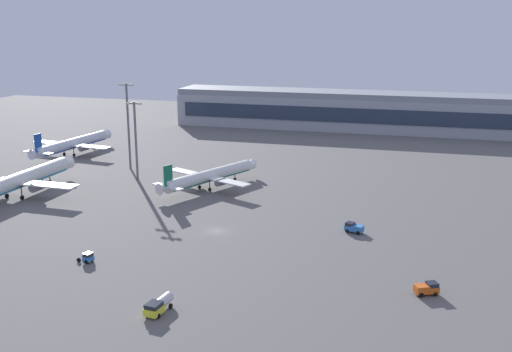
{
  "coord_description": "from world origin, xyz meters",
  "views": [
    {
      "loc": [
        44.2,
        -124.62,
        47.13
      ],
      "look_at": [
        -0.72,
        36.04,
        4.0
      ],
      "focal_mm": 42.75,
      "sensor_mm": 36.0,
      "label": 1
    }
  ],
  "objects": [
    {
      "name": "maintenance_van",
      "position": [
        30.36,
        7.42,
        1.18
      ],
      "size": [
        4.53,
        3.08,
        2.25
      ],
      "rotation": [
        0.0,
        0.0,
        1.27
      ],
      "color": "#3372BF",
      "rests_on": "ground"
    },
    {
      "name": "airplane_terminal_side",
      "position": [
        -13.91,
        33.29,
        3.69
      ],
      "size": [
        28.35,
        35.88,
        9.75
      ],
      "rotation": [
        0.0,
        0.0,
        -0.42
      ],
      "color": "silver",
      "rests_on": "ground"
    },
    {
      "name": "ground_plane",
      "position": [
        0.0,
        0.0,
        0.0
      ],
      "size": [
        416.0,
        416.0,
        0.0
      ],
      "primitive_type": "plane",
      "color": "#605E5B"
    },
    {
      "name": "cargo_loader",
      "position": [
        46.61,
        -21.49,
        1.18
      ],
      "size": [
        4.58,
        3.6,
        2.25
      ],
      "rotation": [
        0.0,
        0.0,
        5.17
      ],
      "color": "#D85919",
      "rests_on": "ground"
    },
    {
      "name": "fuel_truck",
      "position": [
        3.94,
        -40.45,
        1.37
      ],
      "size": [
        3.11,
        6.53,
        2.35
      ],
      "rotation": [
        0.0,
        0.0,
        3.01
      ],
      "color": "yellow",
      "rests_on": "ground"
    },
    {
      "name": "pushback_tug",
      "position": [
        -18.66,
        -24.51,
        1.07
      ],
      "size": [
        3.36,
        2.36,
        2.05
      ],
      "rotation": [
        0.0,
        0.0,
        4.52
      ],
      "color": "#3372BF",
      "rests_on": "ground"
    },
    {
      "name": "terminal_building",
      "position": [
        33.26,
        142.06,
        8.09
      ],
      "size": [
        195.38,
        22.4,
        16.4
      ],
      "color": "#9EA3AD",
      "rests_on": "ground"
    },
    {
      "name": "apron_light_east",
      "position": [
        -46.76,
        49.32,
        15.68
      ],
      "size": [
        4.8,
        0.9,
        27.63
      ],
      "color": "slate",
      "rests_on": "ground"
    },
    {
      "name": "airplane_far_stand",
      "position": [
        -76.02,
        62.25,
        3.96
      ],
      "size": [
        31.88,
        40.83,
        10.48
      ],
      "rotation": [
        0.0,
        0.0,
        -0.13
      ],
      "color": "silver",
      "rests_on": "ground"
    },
    {
      "name": "apron_light_west",
      "position": [
        -38.2,
        37.2,
        13.65
      ],
      "size": [
        4.8,
        0.9,
        23.68
      ],
      "color": "slate",
      "rests_on": "ground"
    },
    {
      "name": "airplane_mid_apron",
      "position": [
        -60.89,
        11.67,
        4.49
      ],
      "size": [
        35.97,
        46.25,
        11.87
      ],
      "rotation": [
        0.0,
        0.0,
        -0.03
      ],
      "color": "silver",
      "rests_on": "ground"
    }
  ]
}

